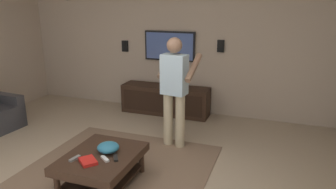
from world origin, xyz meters
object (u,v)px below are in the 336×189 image
(person_standing, at_px, (175,86))
(remote_black, at_px, (116,158))
(coffee_table, at_px, (102,162))
(media_console, at_px, (165,100))
(book, at_px, (88,161))
(vase_round, at_px, (170,81))
(remote_white, at_px, (105,159))
(remote_grey, at_px, (75,158))
(wall_speaker_left, at_px, (221,46))
(wall_speaker_right, at_px, (125,46))
(tv, at_px, (170,46))
(bowl, at_px, (108,147))

(person_standing, height_order, remote_black, person_standing)
(coffee_table, bearing_deg, media_console, 3.80)
(book, height_order, vase_round, vase_round)
(remote_white, xyz_separation_m, remote_grey, (-0.11, 0.32, 0.00))
(wall_speaker_left, relative_size, wall_speaker_right, 1.00)
(remote_white, distance_m, remote_grey, 0.34)
(remote_white, relative_size, remote_black, 1.00)
(coffee_table, height_order, wall_speaker_left, wall_speaker_left)
(person_standing, bearing_deg, remote_grey, 164.48)
(tv, bearing_deg, remote_grey, -0.74)
(media_console, bearing_deg, remote_white, 5.92)
(remote_black, bearing_deg, tv, 154.20)
(remote_white, xyz_separation_m, wall_speaker_right, (2.99, 1.25, 0.83))
(vase_round, bearing_deg, wall_speaker_left, -76.60)
(media_console, xyz_separation_m, vase_round, (0.04, -0.08, 0.39))
(tv, distance_m, remote_black, 3.07)
(remote_grey, bearing_deg, bowl, -32.78)
(coffee_table, bearing_deg, tv, 3.48)
(bowl, bearing_deg, book, 165.62)
(bowl, xyz_separation_m, wall_speaker_right, (2.81, 1.19, 0.78))
(bowl, bearing_deg, remote_white, -161.56)
(media_console, height_order, remote_grey, media_console)
(remote_black, bearing_deg, person_standing, 136.61)
(remote_white, bearing_deg, book, 75.96)
(book, height_order, wall_speaker_left, wall_speaker_left)
(media_console, height_order, book, media_console)
(coffee_table, height_order, remote_grey, remote_grey)
(wall_speaker_left, bearing_deg, remote_white, 166.81)
(tv, xyz_separation_m, remote_black, (-2.92, -0.39, -0.88))
(book, bearing_deg, remote_white, -99.64)
(wall_speaker_left, bearing_deg, vase_round, 103.40)
(bowl, bearing_deg, wall_speaker_left, -15.22)
(remote_white, bearing_deg, media_console, -48.68)
(media_console, bearing_deg, wall_speaker_right, -104.75)
(bowl, bearing_deg, media_console, 4.96)
(tv, bearing_deg, media_console, 0.00)
(coffee_table, distance_m, wall_speaker_right, 3.25)
(remote_black, bearing_deg, remote_white, -92.03)
(vase_round, bearing_deg, tv, 20.22)
(bowl, height_order, book, bowl)
(coffee_table, bearing_deg, vase_round, 2.14)
(wall_speaker_left, height_order, wall_speaker_right, wall_speaker_left)
(book, relative_size, wall_speaker_right, 1.00)
(coffee_table, bearing_deg, remote_black, -100.45)
(coffee_table, xyz_separation_m, remote_white, (-0.10, -0.11, 0.12))
(remote_white, height_order, wall_speaker_right, wall_speaker_right)
(tv, height_order, person_standing, person_standing)
(bowl, height_order, remote_white, bowl)
(remote_black, bearing_deg, coffee_table, -133.82)
(wall_speaker_left, bearing_deg, coffee_table, 164.34)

